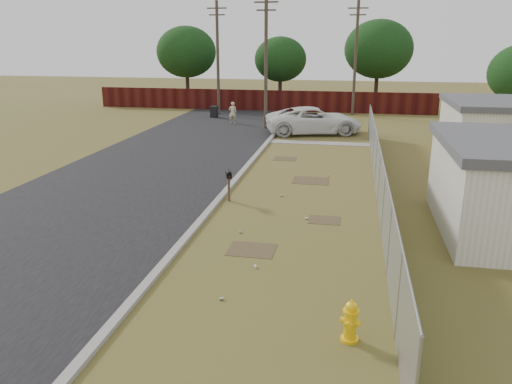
% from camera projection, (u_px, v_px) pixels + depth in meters
% --- Properties ---
extents(ground, '(120.00, 120.00, 0.00)m').
position_uv_depth(ground, '(297.00, 201.00, 19.56)').
color(ground, brown).
rests_on(ground, ground).
extents(street, '(15.10, 60.00, 0.12)m').
position_uv_depth(street, '(194.00, 150.00, 28.33)').
color(street, black).
rests_on(street, ground).
extents(chainlink_fence, '(0.10, 27.06, 2.02)m').
position_uv_depth(chainlink_fence, '(378.00, 178.00, 19.73)').
color(chainlink_fence, gray).
rests_on(chainlink_fence, ground).
extents(privacy_fence, '(30.00, 0.12, 1.80)m').
position_uv_depth(privacy_fence, '(261.00, 100.00, 43.84)').
color(privacy_fence, '#43130E').
rests_on(privacy_fence, ground).
extents(utility_poles, '(12.60, 8.24, 9.00)m').
position_uv_depth(utility_poles, '(280.00, 58.00, 38.24)').
color(utility_poles, '#483E30').
rests_on(utility_poles, ground).
extents(horizon_trees, '(33.32, 31.94, 7.78)m').
position_uv_depth(horizon_trees, '(341.00, 58.00, 40.16)').
color(horizon_trees, '#342617').
rests_on(horizon_trees, ground).
extents(fire_hydrant, '(0.46, 0.47, 0.95)m').
position_uv_depth(fire_hydrant, '(350.00, 322.00, 10.38)').
color(fire_hydrant, yellow).
rests_on(fire_hydrant, ground).
extents(mailbox, '(0.35, 0.54, 1.24)m').
position_uv_depth(mailbox, '(229.00, 177.00, 19.25)').
color(mailbox, brown).
rests_on(mailbox, ground).
extents(pickup_truck, '(6.94, 4.60, 1.77)m').
position_uv_depth(pickup_truck, '(314.00, 120.00, 33.17)').
color(pickup_truck, white).
rests_on(pickup_truck, ground).
extents(pedestrian, '(0.63, 0.45, 1.61)m').
position_uv_depth(pedestrian, '(233.00, 113.00, 37.18)').
color(pedestrian, beige).
rests_on(pedestrian, ground).
extents(trash_bin, '(0.61, 0.65, 0.91)m').
position_uv_depth(trash_bin, '(214.00, 112.00, 40.17)').
color(trash_bin, black).
rests_on(trash_bin, ground).
extents(scattered_litter, '(2.56, 12.17, 0.07)m').
position_uv_depth(scattered_litter, '(279.00, 222.00, 17.16)').
color(scattered_litter, silver).
rests_on(scattered_litter, ground).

